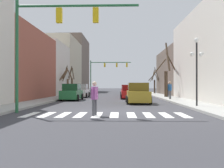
# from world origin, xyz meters

# --- Properties ---
(ground_plane) EXTENTS (240.00, 240.00, 0.00)m
(ground_plane) POSITION_xyz_m (0.00, 0.00, 0.00)
(ground_plane) COLOR #38383D
(sidewalk_right) EXTENTS (2.37, 90.00, 0.15)m
(sidewalk_right) POSITION_xyz_m (6.57, 0.00, 0.07)
(sidewalk_right) COLOR #9E9E99
(sidewalk_right) RESTS_ON ground_plane
(building_row_left) EXTENTS (6.00, 64.07, 13.48)m
(building_row_left) POSITION_xyz_m (-10.76, 29.23, 5.25)
(building_row_left) COLOR beige
(building_row_left) RESTS_ON ground_plane
(building_row_right) EXTENTS (6.00, 40.02, 9.48)m
(building_row_right) POSITION_xyz_m (10.76, 12.80, 4.20)
(building_row_right) COLOR beige
(building_row_right) RESTS_ON ground_plane
(crosswalk_stripes) EXTENTS (8.55, 2.60, 0.01)m
(crosswalk_stripes) POSITION_xyz_m (0.00, -1.82, 0.00)
(crosswalk_stripes) COLOR white
(crosswalk_stripes) RESTS_ON ground_plane
(traffic_signal_near) EXTENTS (7.04, 0.28, 6.49)m
(traffic_signal_near) POSITION_xyz_m (-3.13, -0.91, 4.72)
(traffic_signal_near) COLOR #236038
(traffic_signal_near) RESTS_ON ground_plane
(traffic_signal_far) EXTENTS (8.32, 0.28, 6.66)m
(traffic_signal_far) POSITION_xyz_m (-2.08, 37.88, 5.01)
(traffic_signal_far) COLOR #236038
(traffic_signal_far) RESTS_ON ground_plane
(street_lamp_right_corner) EXTENTS (0.95, 0.36, 4.73)m
(street_lamp_right_corner) POSITION_xyz_m (6.09, 2.59, 3.47)
(street_lamp_right_corner) COLOR black
(street_lamp_right_corner) RESTS_ON sidewalk_right
(car_at_intersection) EXTENTS (2.03, 4.25, 1.55)m
(car_at_intersection) POSITION_xyz_m (1.87, 14.68, 0.73)
(car_at_intersection) COLOR red
(car_at_intersection) RESTS_ON ground_plane
(car_parked_left_near) EXTENTS (2.21, 4.39, 1.64)m
(car_parked_left_near) POSITION_xyz_m (1.96, 21.45, 0.77)
(car_parked_left_near) COLOR red
(car_parked_left_near) RESTS_ON ground_plane
(car_parked_right_near) EXTENTS (1.96, 4.76, 1.73)m
(car_parked_right_near) POSITION_xyz_m (-4.28, 11.77, 0.80)
(car_parked_right_near) COLOR #236B38
(car_parked_right_near) RESTS_ON ground_plane
(car_driving_away_lane) EXTENTS (1.97, 4.58, 1.72)m
(car_driving_away_lane) POSITION_xyz_m (-4.28, 18.27, 0.80)
(car_driving_away_lane) COLOR white
(car_driving_away_lane) RESTS_ON ground_plane
(car_parked_right_mid) EXTENTS (2.06, 4.49, 1.53)m
(car_parked_right_mid) POSITION_xyz_m (4.23, 32.72, 0.72)
(car_parked_right_mid) COLOR black
(car_parked_right_mid) RESTS_ON ground_plane
(car_parked_left_far) EXTENTS (2.07, 4.77, 1.78)m
(car_parked_left_far) POSITION_xyz_m (2.34, 7.27, 0.83)
(car_parked_left_far) COLOR #A38423
(car_parked_left_far) RESTS_ON ground_plane
(pedestrian_near_right_corner) EXTENTS (0.57, 0.67, 1.82)m
(pedestrian_near_right_corner) POSITION_xyz_m (6.89, 16.84, 1.23)
(pedestrian_near_right_corner) COLOR #282D47
(pedestrian_near_right_corner) RESTS_ON sidewalk_right
(pedestrian_on_right_sidewalk) EXTENTS (0.35, 0.75, 1.77)m
(pedestrian_on_right_sidewalk) POSITION_xyz_m (-0.56, -2.25, 1.04)
(pedestrian_on_right_sidewalk) COLOR #4C4C51
(pedestrian_on_right_sidewalk) RESTS_ON ground_plane
(pedestrian_waiting_at_curb) EXTENTS (0.42, 0.74, 1.81)m
(pedestrian_waiting_at_curb) POSITION_xyz_m (5.99, 11.54, 1.22)
(pedestrian_waiting_at_curb) COLOR #4C4C51
(pedestrian_waiting_at_curb) RESTS_ON sidewalk_right
(street_tree_right_far) EXTENTS (1.53, 2.41, 4.60)m
(street_tree_right_far) POSITION_xyz_m (-7.05, 26.88, 2.17)
(street_tree_right_far) COLOR #473828
(street_tree_right_far) RESTS_ON sidewalk_left
(street_tree_left_near) EXTENTS (1.82, 2.71, 4.31)m
(street_tree_left_near) POSITION_xyz_m (-6.95, 22.14, 2.23)
(street_tree_left_near) COLOR brown
(street_tree_left_near) RESTS_ON sidewalk_left
(street_tree_left_far) EXTENTS (1.84, 1.79, 4.64)m
(street_tree_left_far) POSITION_xyz_m (7.00, 31.25, 2.19)
(street_tree_left_far) COLOR #473828
(street_tree_left_far) RESTS_ON sidewalk_right
(street_tree_right_near) EXTENTS (3.35, 3.26, 6.67)m
(street_tree_right_near) POSITION_xyz_m (6.52, 16.59, 2.81)
(street_tree_right_near) COLOR #473828
(street_tree_right_near) RESTS_ON sidewalk_right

